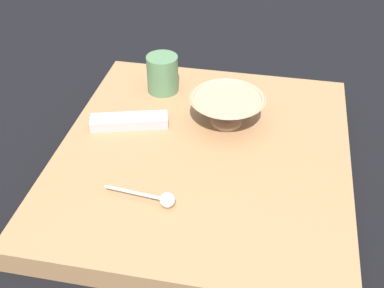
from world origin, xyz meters
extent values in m
plane|color=black|center=(0.00, 0.00, 0.00)|extent=(6.00, 6.00, 0.00)
cube|color=#936D47|center=(0.00, 0.00, 0.02)|extent=(0.68, 0.60, 0.05)
cylinder|color=tan|center=(0.11, -0.03, 0.05)|extent=(0.07, 0.07, 0.01)
cone|color=tan|center=(0.11, -0.03, 0.08)|extent=(0.17, 0.17, 0.06)
torus|color=tan|center=(0.11, -0.03, 0.11)|extent=(0.16, 0.16, 0.01)
cylinder|color=#4C724C|center=(0.22, 0.14, 0.09)|extent=(0.08, 0.08, 0.09)
cylinder|color=silver|center=(-0.17, 0.10, 0.06)|extent=(0.02, 0.11, 0.01)
sphere|color=silver|center=(-0.17, 0.04, 0.06)|extent=(0.03, 0.03, 0.03)
cube|color=#9E9EA3|center=(0.06, 0.18, 0.06)|extent=(0.09, 0.18, 0.02)
cylinder|color=silver|center=(0.07, 0.13, 0.07)|extent=(0.03, 0.03, 0.00)
cube|color=silver|center=(0.05, 0.20, 0.07)|extent=(0.05, 0.07, 0.00)
camera|label=1|loc=(-0.80, -0.13, 0.69)|focal=46.41mm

